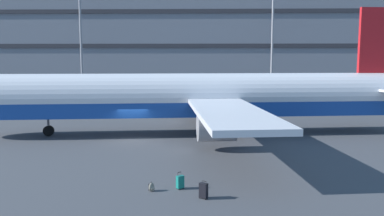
{
  "coord_description": "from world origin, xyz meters",
  "views": [
    {
      "loc": [
        5.79,
        -31.74,
        6.67
      ],
      "look_at": [
        4.99,
        -2.56,
        3.0
      ],
      "focal_mm": 37.0,
      "sensor_mm": 36.0,
      "label": 1
    }
  ],
  "objects": [
    {
      "name": "terminal_structure",
      "position": [
        0.0,
        48.14,
        8.87
      ],
      "size": [
        171.98,
        20.43,
        17.75
      ],
      "color": "slate",
      "rests_on": "ground_plane"
    },
    {
      "name": "suitcase_red",
      "position": [
        4.64,
        -12.1,
        0.37
      ],
      "size": [
        0.44,
        0.41,
        0.87
      ],
      "color": "#147266",
      "rests_on": "ground_plane"
    },
    {
      "name": "airliner",
      "position": [
        5.96,
        3.11,
        3.23
      ],
      "size": [
        41.14,
        33.32,
        11.21
      ],
      "color": "silver",
      "rests_on": "ground_plane"
    },
    {
      "name": "backpack_black",
      "position": [
        3.23,
        -12.51,
        0.21
      ],
      "size": [
        0.37,
        0.41,
        0.49
      ],
      "color": "gray",
      "rests_on": "ground_plane"
    },
    {
      "name": "light_mast_center_left",
      "position": [
        17.02,
        33.44,
        14.62
      ],
      "size": [
        1.8,
        0.5,
        25.75
      ],
      "color": "gray",
      "rests_on": "ground_plane"
    },
    {
      "name": "suitcase_orange",
      "position": [
        5.84,
        -13.5,
        0.41
      ],
      "size": [
        0.46,
        0.42,
        0.85
      ],
      "color": "black",
      "rests_on": "ground_plane"
    },
    {
      "name": "ground_plane",
      "position": [
        0.0,
        0.0,
        0.0
      ],
      "size": [
        600.0,
        600.0,
        0.0
      ],
      "primitive_type": "plane",
      "color": "#424449"
    },
    {
      "name": "light_mast_left",
      "position": [
        -14.25,
        33.44,
        12.9
      ],
      "size": [
        1.8,
        0.5,
        22.41
      ],
      "color": "gray",
      "rests_on": "ground_plane"
    }
  ]
}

